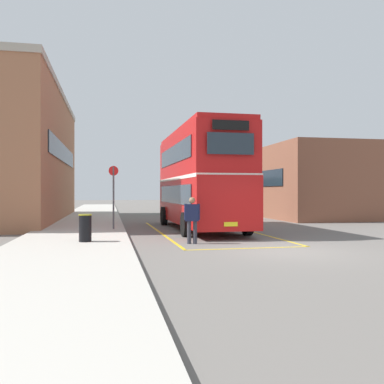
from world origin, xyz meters
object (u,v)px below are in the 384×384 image
at_px(pedestrian_boarding, 192,217).
at_px(double_decker_bus, 200,178).
at_px(single_deck_bus, 196,194).
at_px(litter_bin, 85,228).
at_px(bus_stop_sign, 114,191).

bearing_deg(pedestrian_boarding, double_decker_bus, 74.85).
xyz_separation_m(single_deck_bus, litter_bin, (-8.27, -21.20, -1.03)).
bearing_deg(bus_stop_sign, double_decker_bus, 7.42).
relative_size(litter_bin, bus_stop_sign, 0.32).
bearing_deg(litter_bin, pedestrian_boarding, -2.75).
relative_size(double_decker_bus, bus_stop_sign, 3.51).
relative_size(pedestrian_boarding, litter_bin, 1.76).
distance_m(pedestrian_boarding, bus_stop_sign, 5.64).
relative_size(double_decker_bus, pedestrian_boarding, 6.13).
height_order(double_decker_bus, litter_bin, double_decker_bus).
bearing_deg(litter_bin, bus_stop_sign, 78.14).
distance_m(single_deck_bus, bus_stop_sign, 18.02).
relative_size(single_deck_bus, litter_bin, 9.56).
bearing_deg(litter_bin, double_decker_bus, 45.75).
height_order(double_decker_bus, bus_stop_sign, double_decker_bus).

